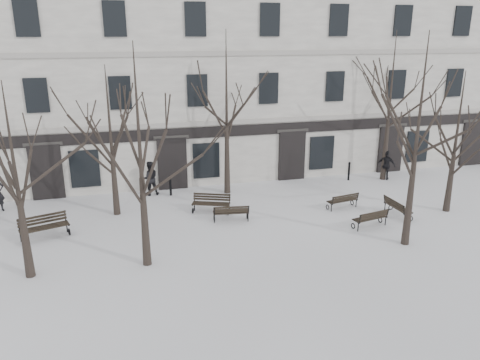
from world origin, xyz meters
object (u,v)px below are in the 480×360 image
object	(u,v)px
bench_4	(343,200)
bench_5	(397,207)
bench_2	(371,218)
bench_0	(44,226)
tree_0	(13,160)
tree_3	(458,126)
tree_2	(419,117)
bench_1	(231,212)
tree_1	(139,132)
bench_3	(211,203)

from	to	relation	value
bench_4	bench_5	distance (m)	2.55
bench_2	bench_5	distance (m)	2.10
bench_0	bench_2	world-z (taller)	bench_0
tree_0	tree_3	xyz separation A→B (m)	(18.71, 1.79, -0.13)
bench_0	tree_0	bearing A→B (deg)	-109.41
tree_2	bench_2	xyz separation A→B (m)	(-0.53, 1.89, -4.83)
tree_0	bench_1	size ratio (longest dim) A/B	4.07
tree_3	bench_0	xyz separation A→B (m)	(-18.63, 1.57, -3.67)
tree_1	tree_0	bearing A→B (deg)	178.15
tree_2	bench_3	size ratio (longest dim) A/B	4.43
tree_2	bench_5	xyz separation A→B (m)	(1.37, 2.80, -4.83)
tree_0	tree_1	distance (m)	4.19
tree_1	bench_2	distance (m)	11.00
tree_3	bench_5	distance (m)	4.66
bench_0	bench_3	world-z (taller)	bench_0
tree_2	bench_3	xyz separation A→B (m)	(-7.07, 5.49, -4.78)
bench_3	bench_5	distance (m)	8.85
tree_3	bench_2	size ratio (longest dim) A/B	3.88
bench_2	bench_4	size ratio (longest dim) A/B	1.05
bench_1	bench_5	xyz separation A→B (m)	(7.78, -1.34, 0.01)
tree_2	bench_0	distance (m)	15.87
tree_1	bench_3	size ratio (longest dim) A/B	4.25
bench_0	bench_5	size ratio (longest dim) A/B	1.23
bench_0	bench_1	distance (m)	8.10
tree_2	bench_4	distance (m)	6.55
bench_2	bench_4	distance (m)	2.47
bench_5	bench_3	bearing A→B (deg)	70.41
tree_2	bench_1	world-z (taller)	tree_2
bench_2	bench_3	bearing A→B (deg)	-40.49
bench_1	bench_3	distance (m)	1.50
tree_0	tree_3	world-z (taller)	tree_0
tree_3	tree_0	bearing A→B (deg)	-174.53
tree_0	bench_5	bearing A→B (deg)	6.43
bench_0	bench_1	world-z (taller)	bench_0
bench_4	bench_5	world-z (taller)	bench_5
bench_2	bench_5	xyz separation A→B (m)	(1.89, 0.92, 0.00)
tree_2	bench_5	distance (m)	5.75
tree_0	bench_5	size ratio (longest dim) A/B	4.11
tree_1	bench_4	bearing A→B (deg)	19.55
tree_2	bench_4	xyz separation A→B (m)	(-0.66, 4.35, -4.85)
tree_1	bench_0	size ratio (longest dim) A/B	3.91
tree_0	bench_0	size ratio (longest dim) A/B	3.34
bench_1	tree_3	bearing A→B (deg)	-179.54
bench_1	bench_4	distance (m)	5.75
bench_2	bench_1	bearing A→B (deg)	-32.66
tree_0	bench_1	bearing A→B (deg)	21.01
tree_0	bench_0	xyz separation A→B (m)	(0.08, 3.36, -3.79)
tree_2	bench_1	distance (m)	9.03
tree_0	bench_1	xyz separation A→B (m)	(8.17, 3.14, -3.88)
tree_3	bench_0	size ratio (longest dim) A/B	3.25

